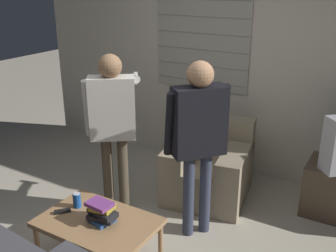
% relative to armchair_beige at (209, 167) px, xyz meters
% --- Properties ---
extents(wall_back, '(5.20, 0.08, 2.55)m').
position_rel_armchair_beige_xyz_m(wall_back, '(-0.21, 0.74, 0.96)').
color(wall_back, beige).
rests_on(wall_back, ground_plane).
extents(armchair_beige, '(0.93, 0.95, 0.80)m').
position_rel_armchair_beige_xyz_m(armchair_beige, '(0.00, 0.00, 0.00)').
color(armchair_beige, gray).
rests_on(armchair_beige, ground_plane).
extents(coffee_table, '(0.91, 0.61, 0.42)m').
position_rel_armchair_beige_xyz_m(coffee_table, '(-0.27, -1.48, 0.07)').
color(coffee_table, '#9E754C').
rests_on(coffee_table, ground_plane).
extents(person_left_standing, '(0.51, 0.81, 1.58)m').
position_rel_armchair_beige_xyz_m(person_left_standing, '(-0.68, -0.73, 0.68)').
color(person_left_standing, '#4C4233').
rests_on(person_left_standing, ground_plane).
extents(person_right_standing, '(0.52, 0.81, 1.59)m').
position_rel_armchair_beige_xyz_m(person_right_standing, '(0.18, -0.67, 0.70)').
color(person_right_standing, '#33384C').
rests_on(person_right_standing, ground_plane).
extents(book_stack, '(0.25, 0.19, 0.17)m').
position_rel_armchair_beige_xyz_m(book_stack, '(-0.24, -1.47, 0.19)').
color(book_stack, '#284C89').
rests_on(book_stack, coffee_table).
extents(soda_can, '(0.07, 0.07, 0.13)m').
position_rel_armchair_beige_xyz_m(soda_can, '(-0.55, -1.41, 0.17)').
color(soda_can, '#194C9E').
rests_on(soda_can, coffee_table).
extents(spare_remote, '(0.12, 0.12, 0.02)m').
position_rel_armchair_beige_xyz_m(spare_remote, '(-0.59, -1.54, 0.12)').
color(spare_remote, black).
rests_on(spare_remote, coffee_table).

